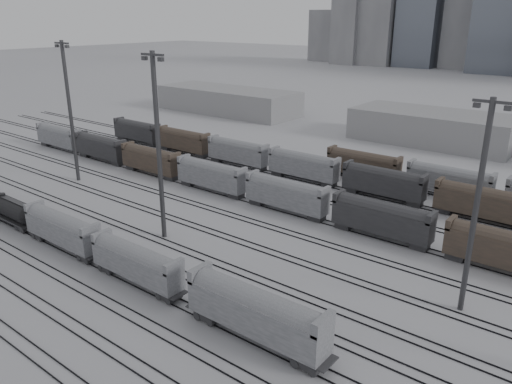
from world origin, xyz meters
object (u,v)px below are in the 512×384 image
Objects in this scene: hopper_car_a at (62,228)px; hopper_car_b at (136,261)px; tank_car_b at (4,206)px; hopper_car_c at (256,311)px; light_mast_c at (158,144)px.

hopper_car_a is 16.01m from hopper_car_b.
tank_car_b is 32.78m from hopper_car_b.
hopper_car_a is at bearing 180.00° from hopper_car_c.
tank_car_b is at bearing 180.00° from hopper_car_a.
hopper_car_a is 0.54× the size of light_mast_c.
light_mast_c is at bearing 156.49° from hopper_car_c.
light_mast_c is at bearing 124.84° from hopper_car_b.
tank_car_b is at bearing 180.00° from hopper_car_c.
light_mast_c reaches higher than hopper_car_b.
light_mast_c is (-7.99, 11.48, 11.13)m from hopper_car_b.
tank_car_b is 16.78m from hopper_car_a.
tank_car_b is 51.19m from hopper_car_c.
light_mast_c reaches higher than hopper_car_c.
hopper_car_b is at bearing 0.00° from tank_car_b.
hopper_car_c is at bearing -23.51° from light_mast_c.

